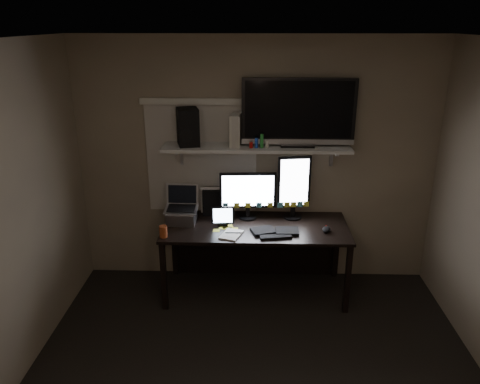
{
  "coord_description": "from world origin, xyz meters",
  "views": [
    {
      "loc": [
        -0.03,
        -2.73,
        2.61
      ],
      "look_at": [
        -0.15,
        1.25,
        1.15
      ],
      "focal_mm": 35.0,
      "sensor_mm": 36.0,
      "label": 1
    }
  ],
  "objects_px": {
    "mouse": "(326,229)",
    "laptop": "(181,206)",
    "monitor_landscape": "(248,195)",
    "cup": "(163,231)",
    "tv": "(298,112)",
    "game_console": "(236,130)",
    "desk": "(255,237)",
    "monitor_portrait": "(294,187)",
    "speaker": "(188,127)",
    "tablet": "(223,216)",
    "keyboard": "(275,231)"
  },
  "relations": [
    {
      "from": "desk",
      "to": "monitor_portrait",
      "type": "bearing_deg",
      "value": 14.02
    },
    {
      "from": "monitor_portrait",
      "to": "laptop",
      "type": "distance_m",
      "value": 1.13
    },
    {
      "from": "monitor_portrait",
      "to": "tablet",
      "type": "xyz_separation_m",
      "value": [
        -0.69,
        -0.21,
        -0.23
      ]
    },
    {
      "from": "speaker",
      "to": "monitor_landscape",
      "type": "bearing_deg",
      "value": -17.04
    },
    {
      "from": "monitor_portrait",
      "to": "cup",
      "type": "distance_m",
      "value": 1.35
    },
    {
      "from": "tv",
      "to": "desk",
      "type": "bearing_deg",
      "value": -164.76
    },
    {
      "from": "desk",
      "to": "laptop",
      "type": "xyz_separation_m",
      "value": [
        -0.73,
        -0.06,
        0.36
      ]
    },
    {
      "from": "laptop",
      "to": "monitor_landscape",
      "type": "bearing_deg",
      "value": 13.11
    },
    {
      "from": "monitor_landscape",
      "to": "cup",
      "type": "height_order",
      "value": "monitor_landscape"
    },
    {
      "from": "monitor_portrait",
      "to": "tv",
      "type": "bearing_deg",
      "value": 23.32
    },
    {
      "from": "game_console",
      "to": "speaker",
      "type": "bearing_deg",
      "value": -168.09
    },
    {
      "from": "monitor_landscape",
      "to": "game_console",
      "type": "height_order",
      "value": "game_console"
    },
    {
      "from": "mouse",
      "to": "keyboard",
      "type": "bearing_deg",
      "value": -161.6
    },
    {
      "from": "game_console",
      "to": "monitor_landscape",
      "type": "bearing_deg",
      "value": -5.87
    },
    {
      "from": "monitor_landscape",
      "to": "speaker",
      "type": "xyz_separation_m",
      "value": [
        -0.58,
        0.02,
        0.68
      ]
    },
    {
      "from": "keyboard",
      "to": "speaker",
      "type": "bearing_deg",
      "value": 147.33
    },
    {
      "from": "mouse",
      "to": "laptop",
      "type": "height_order",
      "value": "laptop"
    },
    {
      "from": "cup",
      "to": "tv",
      "type": "xyz_separation_m",
      "value": [
        1.24,
        0.49,
        1.02
      ]
    },
    {
      "from": "laptop",
      "to": "cup",
      "type": "bearing_deg",
      "value": -108.95
    },
    {
      "from": "desk",
      "to": "monitor_landscape",
      "type": "distance_m",
      "value": 0.44
    },
    {
      "from": "monitor_portrait",
      "to": "tablet",
      "type": "bearing_deg",
      "value": -171.11
    },
    {
      "from": "tv",
      "to": "cup",
      "type": "bearing_deg",
      "value": -157.81
    },
    {
      "from": "mouse",
      "to": "tablet",
      "type": "height_order",
      "value": "tablet"
    },
    {
      "from": "desk",
      "to": "monitor_landscape",
      "type": "relative_size",
      "value": 3.21
    },
    {
      "from": "monitor_portrait",
      "to": "game_console",
      "type": "relative_size",
      "value": 2.18
    },
    {
      "from": "keyboard",
      "to": "monitor_portrait",
      "type": "bearing_deg",
      "value": 52.72
    },
    {
      "from": "tv",
      "to": "speaker",
      "type": "distance_m",
      "value": 1.06
    },
    {
      "from": "monitor_portrait",
      "to": "tv",
      "type": "distance_m",
      "value": 0.74
    },
    {
      "from": "game_console",
      "to": "speaker",
      "type": "distance_m",
      "value": 0.46
    },
    {
      "from": "tv",
      "to": "game_console",
      "type": "bearing_deg",
      "value": -179.8
    },
    {
      "from": "laptop",
      "to": "speaker",
      "type": "relative_size",
      "value": 1.01
    },
    {
      "from": "keyboard",
      "to": "tablet",
      "type": "bearing_deg",
      "value": 153.93
    },
    {
      "from": "cup",
      "to": "desk",
      "type": "bearing_deg",
      "value": 24.69
    },
    {
      "from": "laptop",
      "to": "tablet",
      "type": "bearing_deg",
      "value": -5.79
    },
    {
      "from": "laptop",
      "to": "game_console",
      "type": "bearing_deg",
      "value": 18.88
    },
    {
      "from": "laptop",
      "to": "game_console",
      "type": "relative_size",
      "value": 1.19
    },
    {
      "from": "desk",
      "to": "speaker",
      "type": "height_order",
      "value": "speaker"
    },
    {
      "from": "monitor_portrait",
      "to": "cup",
      "type": "height_order",
      "value": "monitor_portrait"
    },
    {
      "from": "monitor_landscape",
      "to": "desk",
      "type": "bearing_deg",
      "value": -44.86
    },
    {
      "from": "monitor_landscape",
      "to": "cup",
      "type": "xyz_separation_m",
      "value": [
        -0.77,
        -0.46,
        -0.19
      ]
    },
    {
      "from": "desk",
      "to": "game_console",
      "type": "bearing_deg",
      "value": 151.47
    },
    {
      "from": "mouse",
      "to": "cup",
      "type": "bearing_deg",
      "value": -159.94
    },
    {
      "from": "mouse",
      "to": "game_console",
      "type": "relative_size",
      "value": 0.4
    },
    {
      "from": "laptop",
      "to": "desk",
      "type": "bearing_deg",
      "value": 6.35
    },
    {
      "from": "keyboard",
      "to": "cup",
      "type": "bearing_deg",
      "value": 177.51
    },
    {
      "from": "monitor_landscape",
      "to": "monitor_portrait",
      "type": "distance_m",
      "value": 0.46
    },
    {
      "from": "monitor_landscape",
      "to": "cup",
      "type": "distance_m",
      "value": 0.92
    },
    {
      "from": "desk",
      "to": "tablet",
      "type": "bearing_deg",
      "value": -160.19
    },
    {
      "from": "desk",
      "to": "tv",
      "type": "distance_m",
      "value": 1.31
    },
    {
      "from": "laptop",
      "to": "speaker",
      "type": "height_order",
      "value": "speaker"
    }
  ]
}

